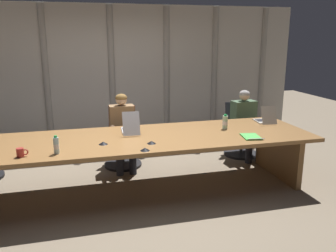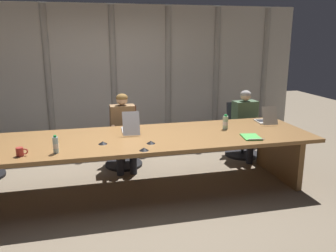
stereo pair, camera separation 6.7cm
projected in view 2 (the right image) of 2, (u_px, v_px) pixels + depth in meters
name	position (u px, v px, depth m)	size (l,w,h in m)	color
ground_plane	(132.00, 191.00, 4.78)	(15.03, 15.03, 0.00)	#7F705B
conference_table	(131.00, 147.00, 4.62)	(4.88, 1.32, 0.75)	olive
curtain_backdrop	(112.00, 75.00, 6.72)	(7.51, 0.17, 2.62)	beige
laptop_left_mid	(130.00, 128.00, 4.84)	(0.25, 0.50, 0.31)	#BCBCC1
laptop_center	(266.00, 120.00, 5.36)	(0.26, 0.43, 0.28)	beige
office_chair_left_mid	(123.00, 143.00, 5.69)	(0.60, 0.61, 0.95)	#511E19
office_chair_center	(242.00, 136.00, 6.17)	(0.60, 0.60, 0.92)	#2D2D38
person_left_mid	(124.00, 127.00, 5.46)	(0.39, 0.55, 1.18)	olive
person_center	(247.00, 120.00, 5.95)	(0.45, 0.57, 1.15)	#4C6B4C
water_bottle_primary	(225.00, 122.00, 5.01)	(0.08, 0.08, 0.21)	#ADD1B2
water_bottle_secondary	(56.00, 145.00, 3.97)	(0.06, 0.06, 0.21)	silver
coffee_mug_near	(20.00, 152.00, 3.88)	(0.13, 0.08, 0.10)	#B2332D
conference_mic_left_side	(144.00, 149.00, 4.07)	(0.11, 0.11, 0.04)	black
conference_mic_middle	(103.00, 143.00, 4.32)	(0.11, 0.11, 0.04)	black
conference_mic_right_side	(151.00, 142.00, 4.34)	(0.11, 0.11, 0.04)	black
spiral_notepad	(251.00, 137.00, 4.60)	(0.27, 0.34, 0.03)	#4CB74C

